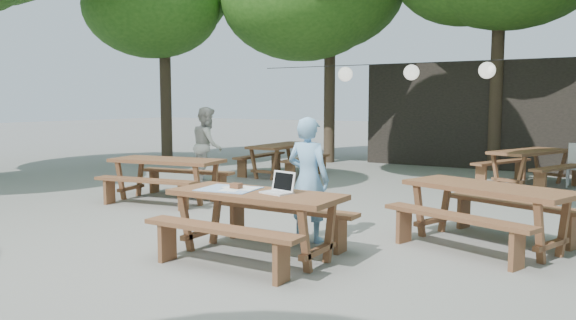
# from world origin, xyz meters

# --- Properties ---
(ground) EXTENTS (80.00, 80.00, 0.00)m
(ground) POSITION_xyz_m (0.00, 0.00, 0.00)
(ground) COLOR slate
(ground) RESTS_ON ground
(pavilion) EXTENTS (6.00, 3.00, 2.80)m
(pavilion) POSITION_xyz_m (0.50, 10.50, 1.40)
(pavilion) COLOR black
(pavilion) RESTS_ON ground
(main_picnic_table) EXTENTS (2.00, 1.58, 0.75)m
(main_picnic_table) POSITION_xyz_m (0.39, -0.86, 0.39)
(main_picnic_table) COLOR brown
(main_picnic_table) RESTS_ON ground
(picnic_table_nw) EXTENTS (2.13, 1.86, 0.75)m
(picnic_table_nw) POSITION_xyz_m (-3.04, 1.31, 0.39)
(picnic_table_nw) COLOR brown
(picnic_table_nw) RESTS_ON ground
(picnic_table_ne) EXTENTS (2.32, 2.12, 0.75)m
(picnic_table_ne) POSITION_xyz_m (2.53, 1.01, 0.39)
(picnic_table_ne) COLOR brown
(picnic_table_ne) RESTS_ON ground
(picnic_table_far_w) EXTENTS (1.60, 2.01, 0.75)m
(picnic_table_far_w) POSITION_xyz_m (-3.07, 5.25, 0.39)
(picnic_table_far_w) COLOR brown
(picnic_table_far_w) RESTS_ON ground
(picnic_table_far_e) EXTENTS (2.17, 2.35, 0.75)m
(picnic_table_far_e) POSITION_xyz_m (2.21, 6.59, 0.39)
(picnic_table_far_e) COLOR brown
(picnic_table_far_e) RESTS_ON ground
(woman) EXTENTS (0.58, 0.39, 1.58)m
(woman) POSITION_xyz_m (0.53, 0.10, 0.79)
(woman) COLOR #7BB3E1
(woman) RESTS_ON ground
(second_person) EXTENTS (0.98, 1.01, 1.65)m
(second_person) POSITION_xyz_m (-3.80, 3.36, 0.82)
(second_person) COLOR silver
(second_person) RESTS_ON ground
(laptop) EXTENTS (0.38, 0.33, 0.24)m
(laptop) POSITION_xyz_m (0.66, -0.78, 0.81)
(laptop) COLOR white
(laptop) RESTS_ON main_picnic_table
(tabletop_clutter) EXTENTS (0.72, 0.63, 0.08)m
(tabletop_clutter) POSITION_xyz_m (0.04, -0.85, 0.76)
(tabletop_clutter) COLOR #3978C2
(tabletop_clutter) RESTS_ON main_picnic_table
(paper_lanterns) EXTENTS (9.00, 0.34, 0.38)m
(paper_lanterns) POSITION_xyz_m (-0.19, 6.00, 2.40)
(paper_lanterns) COLOR black
(paper_lanterns) RESTS_ON ground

